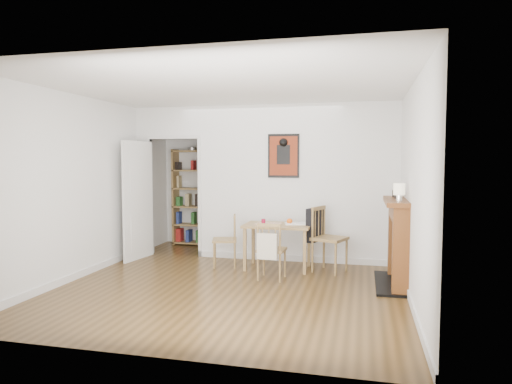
% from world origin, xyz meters
% --- Properties ---
extents(ground, '(5.20, 5.20, 0.00)m').
position_xyz_m(ground, '(0.00, 0.00, 0.00)').
color(ground, '#553A1B').
rests_on(ground, ground).
extents(room_shell, '(5.20, 5.20, 5.20)m').
position_xyz_m(room_shell, '(0.10, 1.34, 1.30)').
color(room_shell, silver).
rests_on(room_shell, ground).
extents(dining_table, '(1.02, 0.65, 0.69)m').
position_xyz_m(dining_table, '(0.41, 0.78, 0.61)').
color(dining_table, '#9A7348').
rests_on(dining_table, ground).
extents(chair_left, '(0.51, 0.51, 0.82)m').
position_xyz_m(chair_left, '(-0.43, 0.74, 0.41)').
color(chair_left, olive).
rests_on(chair_left, ground).
extents(chair_right, '(0.69, 0.64, 0.98)m').
position_xyz_m(chair_right, '(1.19, 0.78, 0.51)').
color(chair_right, olive).
rests_on(chair_right, ground).
extents(chair_front, '(0.43, 0.48, 0.81)m').
position_xyz_m(chair_front, '(0.44, 0.15, 0.41)').
color(chair_front, olive).
rests_on(chair_front, ground).
extents(bookshelf, '(0.80, 0.32, 1.89)m').
position_xyz_m(bookshelf, '(-1.60, 2.40, 0.94)').
color(bookshelf, '#9A7348').
rests_on(bookshelf, ground).
extents(fireplace, '(0.45, 1.25, 1.16)m').
position_xyz_m(fireplace, '(2.16, 0.25, 0.62)').
color(fireplace, brown).
rests_on(fireplace, ground).
extents(red_glass, '(0.06, 0.06, 0.08)m').
position_xyz_m(red_glass, '(0.20, 0.73, 0.74)').
color(red_glass, maroon).
rests_on(red_glass, dining_table).
extents(orange_fruit, '(0.09, 0.09, 0.09)m').
position_xyz_m(orange_fruit, '(0.58, 0.84, 0.74)').
color(orange_fruit, '#E5550C').
rests_on(orange_fruit, dining_table).
extents(placemat, '(0.39, 0.30, 0.00)m').
position_xyz_m(placemat, '(0.26, 0.81, 0.70)').
color(placemat, beige).
rests_on(placemat, dining_table).
extents(notebook, '(0.38, 0.31, 0.02)m').
position_xyz_m(notebook, '(0.68, 0.85, 0.70)').
color(notebook, white).
rests_on(notebook, dining_table).
extents(mantel_lamp, '(0.15, 0.15, 0.23)m').
position_xyz_m(mantel_lamp, '(2.13, -0.09, 1.30)').
color(mantel_lamp, silver).
rests_on(mantel_lamp, fireplace).
extents(ceramic_jar_a, '(0.09, 0.09, 0.11)m').
position_xyz_m(ceramic_jar_a, '(2.14, 0.35, 1.21)').
color(ceramic_jar_a, black).
rests_on(ceramic_jar_a, fireplace).
extents(ceramic_jar_b, '(0.08, 0.08, 0.10)m').
position_xyz_m(ceramic_jar_b, '(2.12, 0.60, 1.21)').
color(ceramic_jar_b, black).
rests_on(ceramic_jar_b, fireplace).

